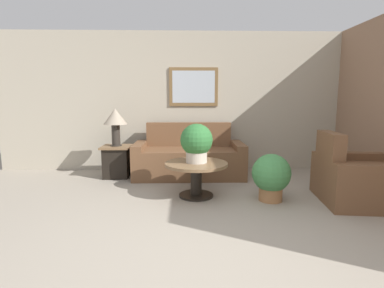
{
  "coord_description": "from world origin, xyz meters",
  "views": [
    {
      "loc": [
        -0.22,
        -2.35,
        1.35
      ],
      "look_at": [
        -0.09,
        2.35,
        0.65
      ],
      "focal_mm": 28.0,
      "sensor_mm": 36.0,
      "label": 1
    }
  ],
  "objects_px": {
    "table_lamp": "(115,119)",
    "side_table": "(117,161)",
    "potted_plant_floor": "(271,176)",
    "armchair": "(358,180)",
    "coffee_table": "(196,172)",
    "couch_main": "(189,159)",
    "potted_plant_on_table": "(197,142)"
  },
  "relations": [
    {
      "from": "coffee_table",
      "to": "couch_main",
      "type": "bearing_deg",
      "value": 94.06
    },
    {
      "from": "potted_plant_on_table",
      "to": "couch_main",
      "type": "bearing_deg",
      "value": 94.35
    },
    {
      "from": "table_lamp",
      "to": "side_table",
      "type": "bearing_deg",
      "value": 0.0
    },
    {
      "from": "couch_main",
      "to": "potted_plant_floor",
      "type": "bearing_deg",
      "value": -51.27
    },
    {
      "from": "armchair",
      "to": "potted_plant_on_table",
      "type": "xyz_separation_m",
      "value": [
        -2.11,
        0.3,
        0.47
      ]
    },
    {
      "from": "potted_plant_floor",
      "to": "couch_main",
      "type": "bearing_deg",
      "value": 128.73
    },
    {
      "from": "armchair",
      "to": "potted_plant_floor",
      "type": "height_order",
      "value": "armchair"
    },
    {
      "from": "side_table",
      "to": "table_lamp",
      "type": "relative_size",
      "value": 0.86
    },
    {
      "from": "potted_plant_on_table",
      "to": "table_lamp",
      "type": "bearing_deg",
      "value": 140.95
    },
    {
      "from": "potted_plant_on_table",
      "to": "potted_plant_floor",
      "type": "xyz_separation_m",
      "value": [
        0.99,
        -0.21,
        -0.42
      ]
    },
    {
      "from": "side_table",
      "to": "coffee_table",
      "type": "bearing_deg",
      "value": -39.49
    },
    {
      "from": "table_lamp",
      "to": "potted_plant_floor",
      "type": "xyz_separation_m",
      "value": [
        2.34,
        -1.3,
        -0.66
      ]
    },
    {
      "from": "side_table",
      "to": "armchair",
      "type": "bearing_deg",
      "value": -22.02
    },
    {
      "from": "armchair",
      "to": "potted_plant_floor",
      "type": "xyz_separation_m",
      "value": [
        -1.12,
        0.09,
        0.04
      ]
    },
    {
      "from": "couch_main",
      "to": "armchair",
      "type": "height_order",
      "value": "same"
    },
    {
      "from": "coffee_table",
      "to": "side_table",
      "type": "bearing_deg",
      "value": 140.51
    },
    {
      "from": "couch_main",
      "to": "potted_plant_floor",
      "type": "xyz_separation_m",
      "value": [
        1.07,
        -1.34,
        0.03
      ]
    },
    {
      "from": "couch_main",
      "to": "side_table",
      "type": "relative_size",
      "value": 3.46
    },
    {
      "from": "coffee_table",
      "to": "table_lamp",
      "type": "height_order",
      "value": "table_lamp"
    },
    {
      "from": "couch_main",
      "to": "table_lamp",
      "type": "xyz_separation_m",
      "value": [
        -1.26,
        -0.04,
        0.7
      ]
    },
    {
      "from": "armchair",
      "to": "potted_plant_on_table",
      "type": "relative_size",
      "value": 2.08
    },
    {
      "from": "couch_main",
      "to": "coffee_table",
      "type": "height_order",
      "value": "couch_main"
    },
    {
      "from": "table_lamp",
      "to": "coffee_table",
      "type": "bearing_deg",
      "value": -39.49
    },
    {
      "from": "potted_plant_floor",
      "to": "coffee_table",
      "type": "bearing_deg",
      "value": 168.71
    },
    {
      "from": "couch_main",
      "to": "side_table",
      "type": "height_order",
      "value": "couch_main"
    },
    {
      "from": "table_lamp",
      "to": "potted_plant_floor",
      "type": "relative_size",
      "value": 1.02
    },
    {
      "from": "couch_main",
      "to": "side_table",
      "type": "bearing_deg",
      "value": -178.37
    },
    {
      "from": "coffee_table",
      "to": "side_table",
      "type": "height_order",
      "value": "side_table"
    },
    {
      "from": "side_table",
      "to": "table_lamp",
      "type": "distance_m",
      "value": 0.73
    },
    {
      "from": "side_table",
      "to": "potted_plant_on_table",
      "type": "xyz_separation_m",
      "value": [
        1.35,
        -1.09,
        0.49
      ]
    },
    {
      "from": "couch_main",
      "to": "potted_plant_on_table",
      "type": "xyz_separation_m",
      "value": [
        0.09,
        -1.13,
        0.46
      ]
    },
    {
      "from": "coffee_table",
      "to": "potted_plant_on_table",
      "type": "distance_m",
      "value": 0.42
    }
  ]
}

